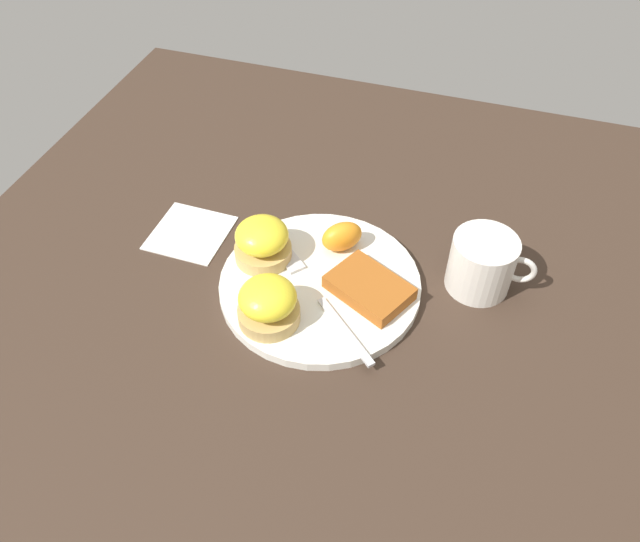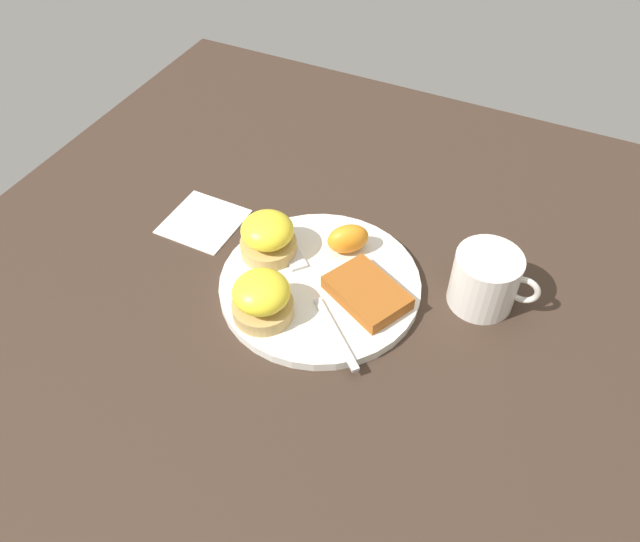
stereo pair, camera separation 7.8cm
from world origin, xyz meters
The scene contains 9 objects.
ground_plane centered at (0.00, 0.00, 0.00)m, with size 1.10×1.10×0.00m, color #38281E.
plate centered at (0.00, 0.00, 0.01)m, with size 0.28×0.28×0.01m, color silver.
sandwich_benedict_left centered at (-0.09, 0.02, 0.04)m, with size 0.08×0.08×0.06m.
sandwich_benedict_right centered at (-0.04, -0.08, 0.04)m, with size 0.08×0.08×0.06m.
hashbrown_patty centered at (0.07, 0.00, 0.02)m, with size 0.11×0.07×0.02m, color #9A501A.
orange_wedge centered at (0.01, 0.07, 0.04)m, with size 0.06×0.04×0.04m, color orange.
fork centered at (0.00, -0.03, 0.02)m, with size 0.18×0.17×0.00m.
cup centered at (0.21, 0.07, 0.04)m, with size 0.12×0.09×0.08m.
napkin centered at (-0.22, 0.04, 0.00)m, with size 0.11×0.11×0.00m, color white.
Camera 2 is at (0.25, -0.52, 0.65)m, focal length 35.00 mm.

